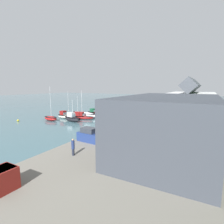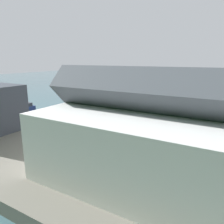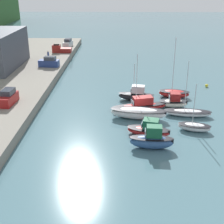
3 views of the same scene
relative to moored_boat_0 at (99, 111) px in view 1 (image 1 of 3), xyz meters
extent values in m
plane|color=#476B75|center=(9.88, 1.27, -1.08)|extent=(320.00, 320.00, 0.00)
cube|color=gray|center=(9.88, 28.22, -0.36)|extent=(113.43, 23.85, 1.43)
cube|color=white|center=(-2.14, 30.53, 3.65)|extent=(23.34, 12.35, 6.59)
cube|color=#515660|center=(-2.14, 30.53, 9.06)|extent=(23.81, 4.22, 4.22)
cube|color=#3D424C|center=(31.19, 30.60, 4.02)|extent=(17.18, 10.64, 7.33)
cube|color=slate|center=(31.19, 25.34, 4.02)|extent=(16.32, 0.10, 4.40)
ellipsoid|color=#33568E|center=(0.00, 0.05, -0.28)|extent=(2.02, 5.20, 1.60)
ellipsoid|color=black|center=(0.00, 0.05, 0.28)|extent=(2.09, 5.30, 0.12)
cube|color=#195638|center=(-0.01, -0.21, 1.17)|extent=(1.37, 1.87, 1.30)
cube|color=#8CA5B2|center=(0.06, 0.83, 0.98)|extent=(1.13, 0.18, 0.65)
cube|color=black|center=(-0.17, -2.37, 0.04)|extent=(0.38, 0.30, 0.56)
ellipsoid|color=red|center=(3.42, 0.11, -0.55)|extent=(3.27, 5.78, 1.05)
ellipsoid|color=black|center=(3.42, 0.11, -0.18)|extent=(3.37, 5.91, 0.12)
cube|color=#195638|center=(3.35, -0.15, 0.56)|extent=(1.95, 2.21, 1.16)
cube|color=#8CA5B2|center=(3.61, 0.92, 0.38)|extent=(1.38, 0.42, 0.58)
cube|color=black|center=(2.82, -2.41, -0.34)|extent=(0.41, 0.36, 0.56)
ellipsoid|color=white|center=(8.56, 1.15, -0.27)|extent=(3.30, 8.21, 1.61)
ellipsoid|color=black|center=(8.56, 1.15, 0.29)|extent=(3.41, 8.38, 0.12)
cube|color=black|center=(8.08, -2.61, 0.05)|extent=(0.39, 0.32, 0.56)
ellipsoid|color=red|center=(11.71, 0.78, -0.58)|extent=(4.01, 8.71, 0.99)
ellipsoid|color=black|center=(11.71, 0.78, -0.23)|extent=(4.13, 8.89, 0.12)
cube|color=maroon|center=(11.81, 0.37, 0.49)|extent=(2.19, 3.24, 1.15)
cube|color=#8CA5B2|center=(11.42, 1.95, 0.32)|extent=(1.35, 0.43, 0.57)
cylinder|color=silver|center=(11.56, 1.40, 3.77)|extent=(0.10, 0.10, 7.71)
ellipsoid|color=black|center=(15.90, 1.15, -0.41)|extent=(2.65, 6.05, 1.34)
ellipsoid|color=black|center=(15.90, 1.15, 0.06)|extent=(2.74, 6.18, 0.12)
cube|color=silver|center=(15.86, 0.86, 0.88)|extent=(1.62, 2.23, 1.23)
cube|color=#8CA5B2|center=(16.04, 2.02, 0.69)|extent=(1.19, 0.28, 0.62)
cylinder|color=silver|center=(15.97, 1.59, 2.69)|extent=(0.10, 0.10, 4.86)
ellipsoid|color=silver|center=(4.84, -6.06, -0.58)|extent=(2.80, 4.51, 1.00)
ellipsoid|color=black|center=(4.84, -6.06, -0.23)|extent=(2.89, 4.61, 0.12)
cylinder|color=silver|center=(4.92, -5.75, 2.64)|extent=(0.10, 0.10, 5.45)
ellipsoid|color=silver|center=(9.77, -6.11, -0.63)|extent=(2.69, 6.99, 0.91)
ellipsoid|color=black|center=(9.77, -6.11, -0.31)|extent=(2.78, 7.13, 0.12)
cylinder|color=silver|center=(9.82, -5.61, 3.48)|extent=(0.10, 0.10, 7.31)
ellipsoid|color=white|center=(13.20, -4.54, -0.50)|extent=(2.21, 4.31, 1.15)
ellipsoid|color=black|center=(13.20, -4.54, -0.10)|extent=(2.29, 4.39, 0.12)
cube|color=maroon|center=(13.20, -4.75, 0.67)|extent=(1.60, 1.54, 1.19)
cube|color=#8CA5B2|center=(13.23, -3.86, 0.49)|extent=(1.40, 0.15, 0.59)
cube|color=black|center=(13.13, -6.55, -0.27)|extent=(0.37, 0.29, 0.56)
ellipsoid|color=red|center=(17.70, -5.35, -0.47)|extent=(3.12, 5.38, 1.21)
ellipsoid|color=black|center=(17.70, -5.35, -0.05)|extent=(3.23, 5.49, 0.12)
cylinder|color=silver|center=(17.77, -4.98, 4.54)|extent=(0.10, 0.10, 8.82)
cube|color=navy|center=(31.86, 19.01, 1.05)|extent=(2.10, 4.32, 1.40)
cube|color=#333842|center=(31.84, 18.69, 2.13)|extent=(1.69, 2.42, 0.76)
cube|color=maroon|center=(10.21, 20.44, 1.05)|extent=(4.30, 2.05, 1.40)
cube|color=#333842|center=(10.52, 20.42, 2.13)|extent=(2.40, 1.67, 0.76)
cube|color=maroon|center=(45.86, 20.11, 1.30)|extent=(1.94, 1.93, 1.90)
cube|color=#2D333D|center=(45.86, 20.11, 2.00)|extent=(1.83, 1.65, 0.50)
cylinder|color=#232838|center=(37.42, 20.33, 0.78)|extent=(0.32, 0.32, 0.85)
cylinder|color=navy|center=(37.42, 20.33, 1.73)|extent=(0.40, 0.40, 1.05)
sphere|color=tan|center=(37.42, 20.33, 2.37)|extent=(0.24, 0.24, 0.24)
cylinder|color=tan|center=(-16.28, 21.49, 0.49)|extent=(0.12, 0.12, 0.28)
ellipsoid|color=tan|center=(-16.28, 21.49, 0.81)|extent=(0.74, 0.81, 0.36)
sphere|color=tan|center=(-16.51, 21.21, 0.92)|extent=(0.22, 0.22, 0.22)
sphere|color=yellow|center=(23.28, -12.30, -0.79)|extent=(0.57, 0.57, 0.57)
camera|label=1|loc=(53.36, 34.49, 8.93)|focal=28.00mm
camera|label=2|loc=(-7.52, 49.08, 11.83)|focal=35.00mm
camera|label=3|loc=(-32.57, 3.78, 17.42)|focal=50.00mm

